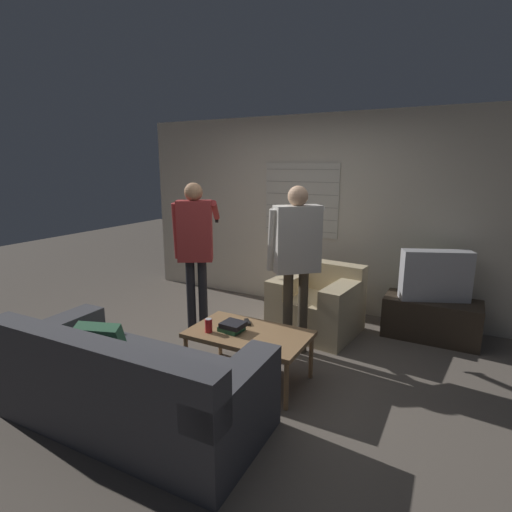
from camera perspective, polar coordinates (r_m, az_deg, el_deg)
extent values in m
plane|color=#665B51|center=(4.02, -2.86, -15.53)|extent=(16.00, 16.00, 0.00)
cube|color=beige|center=(5.41, 8.16, 6.01)|extent=(5.20, 0.06, 2.55)
cube|color=beige|center=(5.42, 6.46, 7.92)|extent=(1.04, 0.02, 0.97)
cube|color=gray|center=(5.45, 6.31, 3.68)|extent=(1.02, 0.00, 0.01)
cube|color=gray|center=(5.43, 6.35, 5.36)|extent=(1.02, 0.00, 0.01)
cube|color=gray|center=(5.41, 6.39, 7.06)|extent=(1.02, 0.00, 0.01)
cube|color=gray|center=(5.40, 6.43, 8.77)|extent=(1.02, 0.00, 0.01)
cube|color=gray|center=(5.39, 6.48, 10.49)|extent=(1.02, 0.00, 0.01)
cube|color=gray|center=(5.38, 6.52, 12.20)|extent=(1.02, 0.00, 0.01)
cube|color=#424247|center=(3.34, -16.88, -18.28)|extent=(2.04, 0.97, 0.44)
cube|color=#424247|center=(2.93, -22.35, -14.38)|extent=(2.02, 0.25, 0.36)
cube|color=#424247|center=(3.82, -27.10, -9.80)|extent=(0.26, 0.92, 0.20)
cube|color=#424247|center=(2.71, -2.82, -17.81)|extent=(0.26, 0.92, 0.20)
cube|color=#38704C|center=(3.45, -21.06, -11.57)|extent=(0.41, 0.32, 0.37)
cube|color=#C6B289|center=(4.73, 8.53, -8.19)|extent=(0.98, 0.92, 0.44)
cube|color=#C6B289|center=(4.88, 10.30, -2.78)|extent=(0.91, 0.30, 0.34)
cube|color=#C6B289|center=(4.50, 12.43, -5.14)|extent=(0.33, 0.85, 0.20)
cube|color=#C6B289|center=(4.77, 5.10, -3.84)|extent=(0.33, 0.85, 0.20)
cube|color=#9E754C|center=(3.64, -1.03, -11.11)|extent=(1.07, 0.64, 0.04)
cylinder|color=#9E754C|center=(4.18, -5.15, -11.24)|extent=(0.04, 0.04, 0.41)
cylinder|color=#9E754C|center=(3.78, 7.87, -14.08)|extent=(0.04, 0.04, 0.41)
cylinder|color=#9E754C|center=(3.78, -9.92, -14.17)|extent=(0.04, 0.04, 0.41)
cylinder|color=#9E754C|center=(3.33, 4.35, -18.02)|extent=(0.04, 0.04, 0.41)
cube|color=#33281E|center=(4.94, 23.72, -8.21)|extent=(1.01, 0.47, 0.45)
cube|color=#B2B2B7|center=(4.79, 24.27, -2.55)|extent=(0.75, 0.46, 0.56)
cube|color=#3D4738|center=(4.88, 23.89, -2.24)|extent=(0.58, 0.25, 0.46)
cylinder|color=black|center=(4.58, -9.24, -6.01)|extent=(0.10, 0.10, 0.88)
cylinder|color=black|center=(4.57, -7.58, -6.01)|extent=(0.10, 0.10, 0.88)
cube|color=maroon|center=(4.39, -8.74, 3.56)|extent=(0.42, 0.36, 0.66)
sphere|color=#A87A56|center=(4.34, -8.93, 9.03)|extent=(0.20, 0.20, 0.20)
cylinder|color=maroon|center=(4.46, -11.32, 3.48)|extent=(0.14, 0.18, 0.63)
cylinder|color=maroon|center=(4.63, -5.86, 6.45)|extent=(0.37, 0.56, 0.29)
cube|color=black|center=(4.94, -5.62, 5.52)|extent=(0.07, 0.08, 0.13)
cylinder|color=#4C4233|center=(4.10, 4.56, -8.21)|extent=(0.10, 0.10, 0.88)
cylinder|color=#4C4233|center=(4.15, 6.69, -7.99)|extent=(0.10, 0.10, 0.88)
cube|color=beige|center=(3.92, 5.88, 2.41)|extent=(0.47, 0.45, 0.66)
sphere|color=tan|center=(3.87, 6.02, 8.51)|extent=(0.20, 0.20, 0.20)
cylinder|color=beige|center=(3.89, 2.23, 2.25)|extent=(0.16, 0.17, 0.63)
cylinder|color=beige|center=(4.23, 7.86, 5.05)|extent=(0.43, 0.47, 0.38)
cube|color=white|center=(4.50, 6.55, 3.52)|extent=(0.09, 0.09, 0.12)
cube|color=#33754C|center=(3.66, -3.52, -10.29)|extent=(0.21, 0.19, 0.04)
cube|color=black|center=(3.63, -3.30, -9.77)|extent=(0.21, 0.19, 0.04)
cylinder|color=red|center=(3.63, -6.78, -9.85)|extent=(0.07, 0.07, 0.12)
cylinder|color=silver|center=(3.61, -6.81, -8.93)|extent=(0.06, 0.06, 0.00)
cube|color=black|center=(3.81, -1.23, -9.41)|extent=(0.12, 0.12, 0.02)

